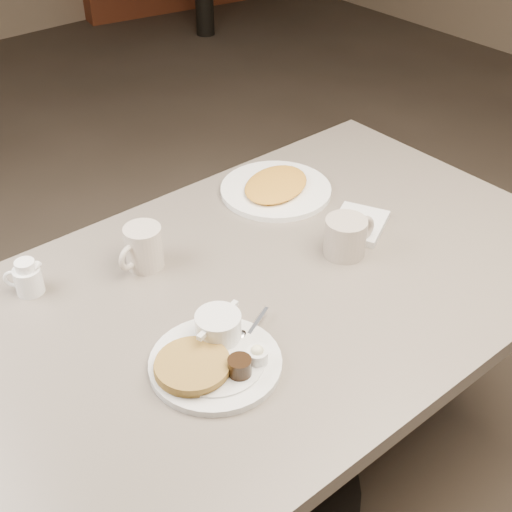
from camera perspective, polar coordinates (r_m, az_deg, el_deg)
diner_table at (r=1.63m, az=0.46°, el=-7.12°), size 1.50×0.90×0.75m
main_plate at (r=1.33m, az=-3.52°, el=-8.06°), size 0.33×0.32×0.07m
coffee_mug_near at (r=1.60m, az=7.42°, el=1.65°), size 0.14×0.10×0.09m
napkin at (r=1.71m, az=8.39°, el=2.60°), size 0.19×0.17×0.02m
coffee_mug_far at (r=1.56m, az=-9.24°, el=0.68°), size 0.13×0.10×0.10m
creamer_right at (r=1.56m, az=-18.20°, el=-1.73°), size 0.08×0.07×0.08m
hash_plate at (r=1.83m, az=1.63°, el=5.58°), size 0.38×0.38×0.04m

